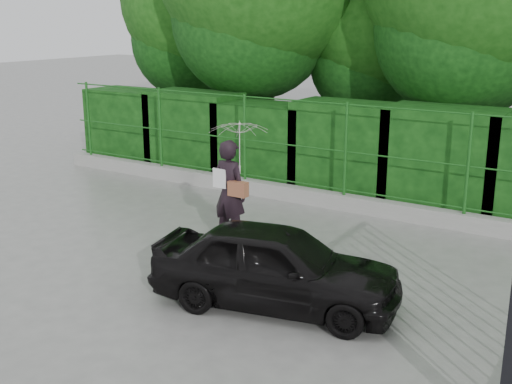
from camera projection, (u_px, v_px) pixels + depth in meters
The scene contains 6 objects.
ground at pixel (182, 284), 9.05m from camera, with size 80.00×80.00×0.00m, color gray.
kerb at pixel (325, 199), 12.67m from camera, with size 14.00×0.25×0.30m, color #9E9E99.
fence at pixel (337, 148), 12.28m from camera, with size 14.13×0.06×1.80m.
hedge at pixel (357, 150), 13.16m from camera, with size 14.20×1.20×2.19m.
woman at pixel (236, 164), 10.35m from camera, with size 0.96×0.97×2.05m.
car at pixel (276, 266), 8.23m from camera, with size 1.30×3.22×1.10m, color black.
Camera 1 is at (5.37, -6.52, 3.65)m, focal length 45.00 mm.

